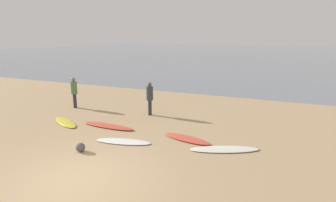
# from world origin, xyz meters

# --- Properties ---
(ground_plane) EXTENTS (120.00, 120.00, 0.20)m
(ground_plane) POSITION_xyz_m (0.00, 10.00, -0.10)
(ground_plane) COLOR tan
(ground_plane) RESTS_ON ground
(ocean_water) EXTENTS (140.00, 100.00, 0.01)m
(ocean_water) POSITION_xyz_m (0.00, 61.75, 0.00)
(ocean_water) COLOR slate
(ocean_water) RESTS_ON ground
(surfboard_0) EXTENTS (1.99, 1.37, 0.08)m
(surfboard_0) POSITION_xyz_m (-3.78, 3.61, 0.04)
(surfboard_0) COLOR yellow
(surfboard_0) RESTS_ON ground
(surfboard_1) EXTENTS (2.46, 0.58, 0.10)m
(surfboard_1) POSITION_xyz_m (-1.80, 3.93, 0.05)
(surfboard_1) COLOR #D84C38
(surfboard_1) RESTS_ON ground
(surfboard_2) EXTENTS (2.07, 0.98, 0.06)m
(surfboard_2) POSITION_xyz_m (-0.32, 2.74, 0.03)
(surfboard_2) COLOR white
(surfboard_2) RESTS_ON ground
(surfboard_3) EXTENTS (1.98, 0.96, 0.09)m
(surfboard_3) POSITION_xyz_m (1.64, 3.87, 0.05)
(surfboard_3) COLOR #D84C38
(surfboard_3) RESTS_ON ground
(surfboard_4) EXTENTS (2.31, 1.49, 0.06)m
(surfboard_4) POSITION_xyz_m (3.08, 3.50, 0.03)
(surfboard_4) COLOR silver
(surfboard_4) RESTS_ON ground
(person_0) EXTENTS (0.31, 0.31, 1.56)m
(person_0) POSITION_xyz_m (-1.07, 6.21, 0.92)
(person_0) COLOR #2D2D38
(person_0) RESTS_ON ground
(person_1) EXTENTS (0.32, 0.32, 1.58)m
(person_1) POSITION_xyz_m (-5.24, 5.85, 0.93)
(person_1) COLOR #2D2D38
(person_1) RESTS_ON ground
(beach_rock_near) EXTENTS (0.30, 0.30, 0.30)m
(beach_rock_near) POSITION_xyz_m (-1.12, 1.49, 0.15)
(beach_rock_near) COLOR #514C51
(beach_rock_near) RESTS_ON ground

